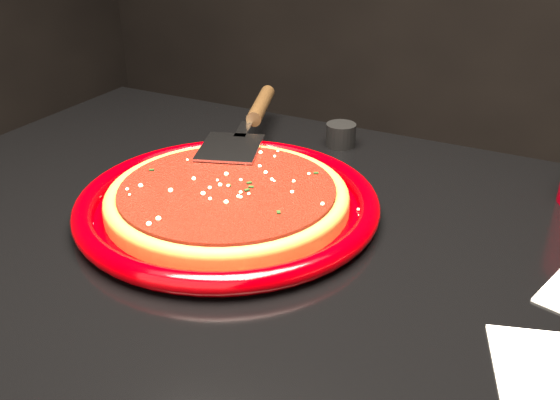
# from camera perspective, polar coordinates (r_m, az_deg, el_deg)

# --- Properties ---
(plate) EXTENTS (0.41, 0.41, 0.03)m
(plate) POSITION_cam_1_polar(r_m,az_deg,el_deg) (0.80, -4.79, -0.32)
(plate) COLOR #810002
(plate) RESTS_ON table
(pizza_crust) EXTENTS (0.32, 0.32, 0.02)m
(pizza_crust) POSITION_cam_1_polar(r_m,az_deg,el_deg) (0.80, -4.80, -0.04)
(pizza_crust) COLOR brown
(pizza_crust) RESTS_ON plate
(pizza_crust_rim) EXTENTS (0.32, 0.32, 0.02)m
(pizza_crust_rim) POSITION_cam_1_polar(r_m,az_deg,el_deg) (0.80, -4.82, 0.46)
(pizza_crust_rim) COLOR brown
(pizza_crust_rim) RESTS_ON plate
(pizza_sauce) EXTENTS (0.29, 0.29, 0.01)m
(pizza_sauce) POSITION_cam_1_polar(r_m,az_deg,el_deg) (0.80, -4.84, 0.82)
(pizza_sauce) COLOR maroon
(pizza_sauce) RESTS_ON plate
(parmesan_dusting) EXTENTS (0.27, 0.27, 0.01)m
(parmesan_dusting) POSITION_cam_1_polar(r_m,az_deg,el_deg) (0.79, -4.86, 1.32)
(parmesan_dusting) COLOR #FBEEC3
(parmesan_dusting) RESTS_ON plate
(basil_flecks) EXTENTS (0.24, 0.24, 0.00)m
(basil_flecks) POSITION_cam_1_polar(r_m,az_deg,el_deg) (0.79, -4.86, 1.25)
(basil_flecks) COLOR black
(basil_flecks) RESTS_ON plate
(pizza_server) EXTENTS (0.21, 0.37, 0.03)m
(pizza_server) POSITION_cam_1_polar(r_m,az_deg,el_deg) (0.98, -2.87, 7.20)
(pizza_server) COLOR #BABDC2
(pizza_server) RESTS_ON plate
(ramekin) EXTENTS (0.06, 0.06, 0.04)m
(ramekin) POSITION_cam_1_polar(r_m,az_deg,el_deg) (1.01, 5.58, 5.95)
(ramekin) COLOR black
(ramekin) RESTS_ON table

